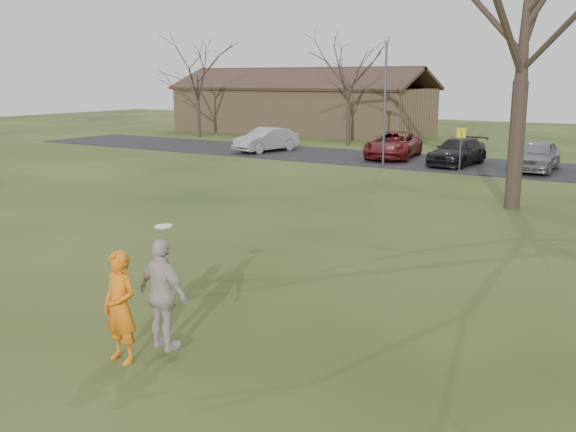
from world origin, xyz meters
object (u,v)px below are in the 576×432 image
object	(u,v)px
car_3	(458,152)
car_1	(266,140)
car_2	(393,145)
catching_play	(163,295)
car_4	(537,155)
building	(301,108)
lamp_post	(385,85)
player_defender	(120,307)

from	to	relation	value
car_3	car_1	bearing A→B (deg)	-175.49
car_2	catching_play	size ratio (longest dim) A/B	2.59
car_3	car_4	bearing A→B (deg)	0.93
car_4	car_1	bearing A→B (deg)	178.29
catching_play	car_4	bearing A→B (deg)	88.58
building	car_4	bearing A→B (deg)	-32.93
car_1	lamp_post	bearing A→B (deg)	-2.08
car_1	catching_play	distance (m)	28.57
car_2	player_defender	bearing A→B (deg)	-85.48
player_defender	building	world-z (taller)	building
car_3	catching_play	size ratio (longest dim) A/B	2.29
player_defender	car_1	distance (m)	28.75
catching_play	building	size ratio (longest dim) A/B	0.09
player_defender	car_3	xyz separation A→B (m)	(-2.75, 25.17, -0.19)
car_1	building	size ratio (longest dim) A/B	0.21
car_3	building	distance (m)	21.67
car_4	lamp_post	xyz separation A→B (m)	(-6.86, -1.99, 3.21)
car_4	player_defender	bearing A→B (deg)	-94.00
car_1	car_2	bearing A→B (deg)	19.33
car_1	building	world-z (taller)	building
car_1	car_3	distance (m)	11.40
car_4	car_2	bearing A→B (deg)	170.42
car_2	car_4	size ratio (longest dim) A/B	1.19
catching_play	car_2	bearing A→B (deg)	105.34
car_2	building	bearing A→B (deg)	127.16
car_2	lamp_post	bearing A→B (deg)	-85.57
car_4	catching_play	size ratio (longest dim) A/B	2.17
player_defender	car_2	bearing A→B (deg)	108.57
car_3	lamp_post	world-z (taller)	lamp_post
building	lamp_post	bearing A→B (deg)	-47.91
player_defender	car_2	size ratio (longest dim) A/B	0.35
car_2	building	world-z (taller)	building
car_2	car_3	distance (m)	3.92
player_defender	car_3	size ratio (longest dim) A/B	0.39
player_defender	car_2	world-z (taller)	player_defender
player_defender	lamp_post	xyz separation A→B (m)	(-5.80, 22.99, 3.09)
car_4	lamp_post	bearing A→B (deg)	-165.39
car_3	catching_play	bearing A→B (deg)	-78.85
car_3	car_2	bearing A→B (deg)	170.70
car_2	building	xyz separation A→B (m)	(-13.23, 12.44, 1.19)
car_2	car_3	world-z (taller)	car_2
car_1	car_4	size ratio (longest dim) A/B	1.00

